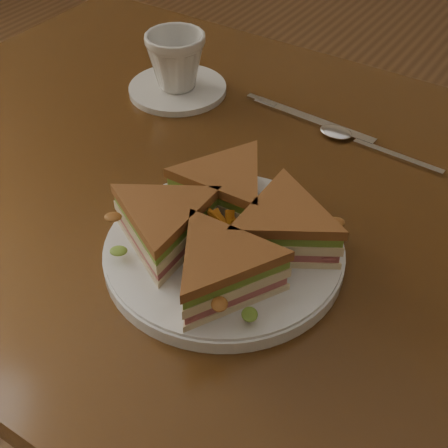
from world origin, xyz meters
The scene contains 8 objects.
table centered at (0.00, 0.00, 0.65)m, with size 1.20×0.80×0.75m.
plate centered at (0.04, -0.12, 0.76)m, with size 0.27×0.27×0.02m, color silver.
sandwich_wedges centered at (0.04, -0.12, 0.80)m, with size 0.30×0.30×0.06m.
crisps_mound centered at (0.04, -0.12, 0.79)m, with size 0.09×0.09×0.05m, color orange, non-canonical shape.
spoon centered at (0.06, 0.18, 0.75)m, with size 0.18×0.03×0.01m.
knife centered at (-0.03, 0.19, 0.75)m, with size 0.22×0.03×0.00m.
saucer centered at (-0.23, 0.15, 0.76)m, with size 0.15×0.15×0.01m, color silver.
coffee_cup centered at (-0.23, 0.15, 0.80)m, with size 0.09×0.09×0.09m, color silver.
Camera 1 is at (0.31, -0.54, 1.24)m, focal length 50.00 mm.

